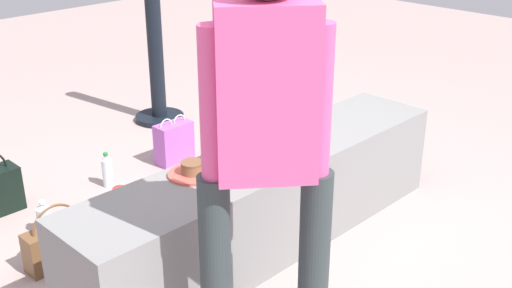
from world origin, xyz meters
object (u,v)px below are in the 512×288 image
cake_plate (192,171)px  water_bottle_far_side (107,171)px  water_bottle_near_gift (44,219)px  child_seated (251,122)px  handbag_brown_canvas (58,244)px  adult_standing (266,120)px  party_cup_red (120,197)px  cake_box_white (218,179)px  gift_bag (174,143)px

cake_plate → water_bottle_far_side: (0.18, 1.02, -0.41)m
cake_plate → water_bottle_near_gift: bearing=113.9°
child_seated → cake_plate: (-0.25, 0.12, -0.19)m
water_bottle_near_gift → handbag_brown_canvas: bearing=-105.9°
water_bottle_far_side → adult_standing: bearing=-102.5°
water_bottle_near_gift → party_cup_red: size_ratio=1.68×
cake_box_white → handbag_brown_canvas: size_ratio=0.96×
water_bottle_far_side → cake_box_white: 0.66m
handbag_brown_canvas → cake_box_white: bearing=1.5°
child_seated → party_cup_red: child_seated is taller
child_seated → party_cup_red: (-0.16, 0.87, -0.65)m
party_cup_red → cake_plate: bearing=-96.7°
water_bottle_near_gift → cake_box_white: water_bottle_near_gift is taller
child_seated → cake_plate: child_seated is taller
party_cup_red → water_bottle_far_side: bearing=70.9°
water_bottle_near_gift → gift_bag: bearing=12.1°
child_seated → cake_box_white: (0.35, 0.64, -0.63)m
cake_box_white → handbag_brown_canvas: handbag_brown_canvas is taller
cake_box_white → cake_plate: bearing=-139.3°
child_seated → gift_bag: bearing=69.5°
adult_standing → handbag_brown_canvas: (-0.25, 1.12, -0.86)m
party_cup_red → child_seated: bearing=-79.5°
gift_bag → adult_standing: bearing=-117.7°
cake_plate → handbag_brown_canvas: bearing=131.1°
cake_plate → handbag_brown_canvas: size_ratio=0.71×
party_cup_red → cake_box_white: 0.57m
adult_standing → gift_bag: size_ratio=5.19×
gift_bag → handbag_brown_canvas: (-1.11, -0.51, -0.03)m
water_bottle_near_gift → water_bottle_far_side: 0.58m
adult_standing → cake_box_white: adult_standing is taller
cake_box_white → gift_bag: bearing=82.2°
water_bottle_far_side → party_cup_red: size_ratio=1.91×
water_bottle_near_gift → cake_plate: bearing=-66.1°
child_seated → water_bottle_near_gift: (-0.60, 0.90, -0.62)m
cake_plate → party_cup_red: cake_plate is taller
cake_plate → adult_standing: bearing=-106.4°
water_bottle_near_gift → handbag_brown_canvas: 0.31m
cake_plate → cake_box_white: size_ratio=0.74×
cake_plate → party_cup_red: 0.89m
cake_plate → water_bottle_near_gift: 0.96m
water_bottle_near_gift → party_cup_red: bearing=-3.8°
water_bottle_near_gift → party_cup_red: (0.44, -0.03, -0.03)m
handbag_brown_canvas → party_cup_red: bearing=26.9°
water_bottle_near_gift → cake_box_white: bearing=-15.6°
gift_bag → cake_box_white: gift_bag is taller
water_bottle_near_gift → water_bottle_far_side: water_bottle_far_side is taller
cake_plate → handbag_brown_canvas: (-0.43, 0.50, -0.40)m
adult_standing → water_bottle_near_gift: 1.68m
child_seated → water_bottle_far_side: bearing=93.6°
cake_plate → gift_bag: (0.67, 1.01, -0.38)m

